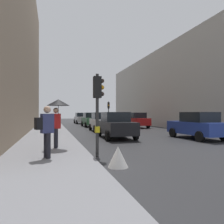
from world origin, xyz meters
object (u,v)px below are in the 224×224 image
object	(u,v)px
car_silver_hatchback	(81,118)
pedestrian_with_grey_backpack	(46,129)
traffic_light_near_left	(98,99)
car_blue_van	(197,126)
car_dark_suv	(116,125)
pedestrian_with_umbrella	(58,110)
warning_sign_triangle	(118,157)
car_red_sedan	(136,120)
car_green_estate	(91,120)
car_white_compact	(102,122)
traffic_light_far_median	(109,109)

from	to	relation	value
car_silver_hatchback	pedestrian_with_grey_backpack	distance (m)	27.48
traffic_light_near_left	car_blue_van	size ratio (longest dim) A/B	0.76
car_dark_suv	pedestrian_with_umbrella	world-z (taller)	pedestrian_with_umbrella
traffic_light_near_left	warning_sign_triangle	distance (m)	2.64
car_red_sedan	pedestrian_with_umbrella	distance (m)	16.46
car_green_estate	car_white_compact	bearing A→B (deg)	-91.89
car_red_sedan	pedestrian_with_grey_backpack	xyz separation A→B (m)	(-9.71, -15.68, 0.29)
car_blue_van	car_dark_suv	bearing A→B (deg)	158.54
traffic_light_near_left	car_silver_hatchback	distance (m)	26.68
car_dark_suv	pedestrian_with_umbrella	xyz separation A→B (m)	(-3.96, -4.16, 0.96)
pedestrian_with_umbrella	car_silver_hatchback	bearing A→B (deg)	79.92
car_red_sedan	pedestrian_with_grey_backpack	world-z (taller)	pedestrian_with_grey_backpack
car_red_sedan	car_silver_hatchback	bearing A→B (deg)	113.04
traffic_light_far_median	car_white_compact	bearing A→B (deg)	-108.91
traffic_light_far_median	car_blue_van	bearing A→B (deg)	-84.12
car_blue_van	car_red_sedan	world-z (taller)	same
car_silver_hatchback	warning_sign_triangle	xyz separation A→B (m)	(-2.70, -28.29, -0.55)
car_blue_van	warning_sign_triangle	xyz separation A→B (m)	(-7.20, -5.56, -0.55)
warning_sign_triangle	traffic_light_near_left	bearing A→B (deg)	97.96
car_blue_van	pedestrian_with_umbrella	xyz separation A→B (m)	(-8.94, -2.21, 0.96)
car_white_compact	warning_sign_triangle	distance (m)	13.40
car_blue_van	car_red_sedan	size ratio (longest dim) A/B	0.99
car_red_sedan	pedestrian_with_umbrella	xyz separation A→B (m)	(-9.27, -13.57, 0.96)
traffic_light_far_median	traffic_light_near_left	bearing A→B (deg)	-106.16
car_white_compact	traffic_light_far_median	bearing A→B (deg)	71.09
pedestrian_with_grey_backpack	warning_sign_triangle	bearing A→B (deg)	-29.76
traffic_light_far_median	car_green_estate	xyz separation A→B (m)	(-2.73, -1.65, -1.38)
pedestrian_with_umbrella	car_white_compact	bearing A→B (deg)	66.22
traffic_light_near_left	pedestrian_with_grey_backpack	distance (m)	2.27
traffic_light_near_left	warning_sign_triangle	bearing A→B (deg)	-82.04
traffic_light_near_left	traffic_light_far_median	size ratio (longest dim) A/B	0.98
traffic_light_far_median	car_red_sedan	size ratio (longest dim) A/B	0.76
car_dark_suv	pedestrian_with_grey_backpack	bearing A→B (deg)	-125.10
car_blue_van	car_silver_hatchback	bearing A→B (deg)	101.21
car_blue_van	car_dark_suv	size ratio (longest dim) A/B	1.00
car_blue_van	car_dark_suv	distance (m)	5.35
traffic_light_far_median	car_blue_van	size ratio (longest dim) A/B	0.77
car_white_compact	pedestrian_with_grey_backpack	distance (m)	12.81
pedestrian_with_umbrella	pedestrian_with_grey_backpack	world-z (taller)	pedestrian_with_umbrella
car_dark_suv	traffic_light_far_median	bearing A→B (deg)	76.94
car_white_compact	car_red_sedan	world-z (taller)	same
traffic_light_near_left	warning_sign_triangle	xyz separation A→B (m)	(0.25, -1.81, -1.90)
car_green_estate	car_silver_hatchback	xyz separation A→B (m)	(-0.11, 8.16, 0.00)
car_green_estate	pedestrian_with_grey_backpack	distance (m)	19.53
car_green_estate	pedestrian_with_umbrella	size ratio (longest dim) A/B	1.98
traffic_light_near_left	car_white_compact	bearing A→B (deg)	75.99
car_silver_hatchback	car_red_sedan	size ratio (longest dim) A/B	0.98
car_dark_suv	car_red_sedan	xyz separation A→B (m)	(5.31, 9.41, 0.00)
traffic_light_near_left	car_red_sedan	xyz separation A→B (m)	(7.78, 15.12, -1.35)
car_white_compact	car_dark_suv	xyz separation A→B (m)	(-0.35, -5.62, 0.00)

